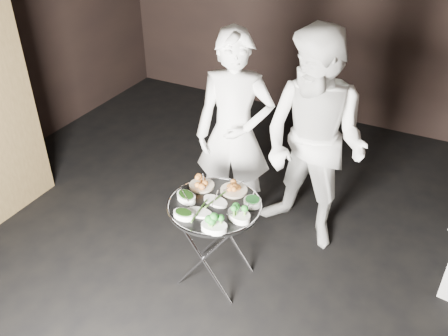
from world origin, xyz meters
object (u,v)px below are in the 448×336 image
at_px(tray_stand, 215,239).
at_px(waiter_right, 314,144).
at_px(serving_tray, 214,205).
at_px(waiter_left, 234,135).

bearing_deg(tray_stand, waiter_right, 61.09).
height_order(tray_stand, serving_tray, serving_tray).
distance_m(tray_stand, waiter_left, 0.90).
relative_size(waiter_left, waiter_right, 0.96).
xyz_separation_m(waiter_left, waiter_right, (0.65, 0.08, 0.04)).
relative_size(serving_tray, waiter_right, 0.37).
relative_size(tray_stand, waiter_left, 0.40).
relative_size(tray_stand, serving_tray, 1.04).
bearing_deg(waiter_left, tray_stand, -91.80).
height_order(tray_stand, waiter_right, waiter_right).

